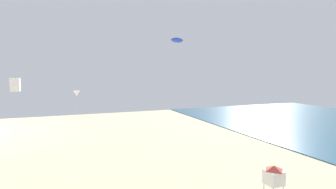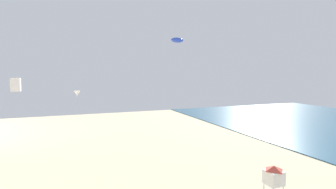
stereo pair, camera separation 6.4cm
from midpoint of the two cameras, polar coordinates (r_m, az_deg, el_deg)
lifeguard_stand at (r=20.80m, az=21.65°, el=-15.84°), size 1.10×1.10×2.55m
kite_white_delta at (r=38.03m, az=-19.02°, el=0.23°), size 0.85×0.85×1.94m
kite_white_box at (r=32.31m, az=-29.98°, el=1.81°), size 0.90×0.90×1.41m
kite_blue_parafoil at (r=25.92m, az=1.88°, el=11.58°), size 1.26×0.35×0.49m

